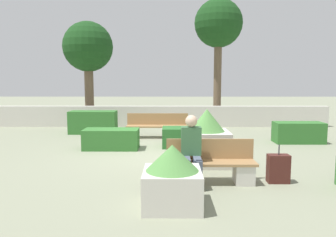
{
  "coord_description": "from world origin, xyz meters",
  "views": [
    {
      "loc": [
        0.41,
        -8.7,
        1.99
      ],
      "look_at": [
        0.36,
        0.5,
        0.9
      ],
      "focal_mm": 35.0,
      "sensor_mm": 36.0,
      "label": 1
    }
  ],
  "objects_px": {
    "bench_left_side": "(157,128)",
    "suitcase": "(278,169)",
    "planter_corner_left": "(172,177)",
    "tree_leftmost": "(88,48)",
    "tree_center_left": "(218,26)",
    "planter_corner_right": "(207,140)",
    "person_seated_man": "(191,147)",
    "bench_front": "(211,167)"
  },
  "relations": [
    {
      "from": "bench_front",
      "to": "bench_left_side",
      "type": "distance_m",
      "value": 5.11
    },
    {
      "from": "bench_left_side",
      "to": "suitcase",
      "type": "height_order",
      "value": "bench_left_side"
    },
    {
      "from": "person_seated_man",
      "to": "suitcase",
      "type": "xyz_separation_m",
      "value": [
        1.7,
        0.15,
        -0.46
      ]
    },
    {
      "from": "bench_front",
      "to": "planter_corner_right",
      "type": "relative_size",
      "value": 1.31
    },
    {
      "from": "bench_front",
      "to": "person_seated_man",
      "type": "xyz_separation_m",
      "value": [
        -0.39,
        -0.13,
        0.42
      ]
    },
    {
      "from": "person_seated_man",
      "to": "suitcase",
      "type": "bearing_deg",
      "value": 5.13
    },
    {
      "from": "planter_corner_left",
      "to": "planter_corner_right",
      "type": "bearing_deg",
      "value": 72.34
    },
    {
      "from": "bench_left_side",
      "to": "tree_center_left",
      "type": "bearing_deg",
      "value": 60.9
    },
    {
      "from": "bench_left_side",
      "to": "planter_corner_left",
      "type": "distance_m",
      "value": 6.19
    },
    {
      "from": "bench_left_side",
      "to": "planter_corner_left",
      "type": "xyz_separation_m",
      "value": [
        0.46,
        -6.17,
        0.15
      ]
    },
    {
      "from": "planter_corner_right",
      "to": "bench_left_side",
      "type": "bearing_deg",
      "value": 109.88
    },
    {
      "from": "bench_front",
      "to": "tree_center_left",
      "type": "height_order",
      "value": "tree_center_left"
    },
    {
      "from": "person_seated_man",
      "to": "planter_corner_right",
      "type": "bearing_deg",
      "value": 73.3
    },
    {
      "from": "planter_corner_left",
      "to": "suitcase",
      "type": "distance_m",
      "value": 2.41
    },
    {
      "from": "bench_left_side",
      "to": "suitcase",
      "type": "xyz_separation_m",
      "value": [
        2.53,
        -4.94,
        -0.05
      ]
    },
    {
      "from": "planter_corner_left",
      "to": "tree_leftmost",
      "type": "distance_m",
      "value": 11.27
    },
    {
      "from": "tree_leftmost",
      "to": "tree_center_left",
      "type": "distance_m",
      "value": 6.09
    },
    {
      "from": "bench_left_side",
      "to": "planter_corner_left",
      "type": "height_order",
      "value": "planter_corner_left"
    },
    {
      "from": "person_seated_man",
      "to": "planter_corner_right",
      "type": "height_order",
      "value": "person_seated_man"
    },
    {
      "from": "planter_corner_left",
      "to": "suitcase",
      "type": "height_order",
      "value": "planter_corner_left"
    },
    {
      "from": "person_seated_man",
      "to": "planter_corner_left",
      "type": "xyz_separation_m",
      "value": [
        -0.37,
        -1.07,
        -0.26
      ]
    },
    {
      "from": "suitcase",
      "to": "person_seated_man",
      "type": "bearing_deg",
      "value": -174.87
    },
    {
      "from": "tree_leftmost",
      "to": "bench_left_side",
      "type": "bearing_deg",
      "value": -50.63
    },
    {
      "from": "planter_corner_left",
      "to": "suitcase",
      "type": "xyz_separation_m",
      "value": [
        2.07,
        1.23,
        -0.2
      ]
    },
    {
      "from": "bench_left_side",
      "to": "tree_leftmost",
      "type": "bearing_deg",
      "value": 131.57
    },
    {
      "from": "planter_corner_right",
      "to": "tree_leftmost",
      "type": "height_order",
      "value": "tree_leftmost"
    },
    {
      "from": "planter_corner_left",
      "to": "tree_center_left",
      "type": "relative_size",
      "value": 0.17
    },
    {
      "from": "bench_left_side",
      "to": "person_seated_man",
      "type": "height_order",
      "value": "person_seated_man"
    },
    {
      "from": "bench_front",
      "to": "planter_corner_right",
      "type": "height_order",
      "value": "planter_corner_right"
    },
    {
      "from": "bench_front",
      "to": "tree_center_left",
      "type": "relative_size",
      "value": 0.3
    },
    {
      "from": "bench_left_side",
      "to": "tree_center_left",
      "type": "distance_m",
      "value": 6.61
    },
    {
      "from": "planter_corner_left",
      "to": "bench_left_side",
      "type": "bearing_deg",
      "value": 94.29
    },
    {
      "from": "person_seated_man",
      "to": "planter_corner_left",
      "type": "bearing_deg",
      "value": -109.0
    },
    {
      "from": "bench_front",
      "to": "tree_center_left",
      "type": "xyz_separation_m",
      "value": [
        1.45,
        9.36,
        4.16
      ]
    },
    {
      "from": "suitcase",
      "to": "tree_center_left",
      "type": "height_order",
      "value": "tree_center_left"
    },
    {
      "from": "tree_center_left",
      "to": "bench_left_side",
      "type": "bearing_deg",
      "value": -121.3
    },
    {
      "from": "bench_left_side",
      "to": "suitcase",
      "type": "relative_size",
      "value": 2.82
    },
    {
      "from": "tree_center_left",
      "to": "person_seated_man",
      "type": "bearing_deg",
      "value": -100.98
    },
    {
      "from": "planter_corner_left",
      "to": "tree_center_left",
      "type": "xyz_separation_m",
      "value": [
        2.21,
        10.56,
        3.99
      ]
    },
    {
      "from": "person_seated_man",
      "to": "suitcase",
      "type": "relative_size",
      "value": 1.76
    },
    {
      "from": "tree_leftmost",
      "to": "tree_center_left",
      "type": "xyz_separation_m",
      "value": [
        5.99,
        0.36,
        1.06
      ]
    },
    {
      "from": "bench_left_side",
      "to": "planter_corner_left",
      "type": "bearing_deg",
      "value": -83.51
    }
  ]
}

